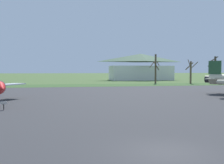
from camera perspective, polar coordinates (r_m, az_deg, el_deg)
ground_plane at (r=13.19m, az=11.32°, el=-14.69°), size 600.00×600.00×0.00m
asphalt_apron at (r=30.57m, az=-1.73°, el=-4.69°), size 106.42×60.96×0.05m
grass_verge_strip at (r=66.71m, az=-6.68°, el=-0.74°), size 166.42×12.00×0.06m
info_placard_front_right at (r=27.85m, az=-22.08°, el=-4.51°), size 0.60×0.33×0.86m
bare_tree_left_of_center at (r=77.39m, az=9.25°, el=2.92°), size 2.94×2.95×8.38m
bare_tree_center at (r=78.27m, az=16.42°, el=2.26°), size 2.94×2.65×6.82m
bare_tree_right_of_center at (r=81.32m, az=21.10°, el=2.73°), size 3.18×2.89×7.81m
visitor_building at (r=103.00m, az=6.12°, el=3.18°), size 24.12×11.66×10.05m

